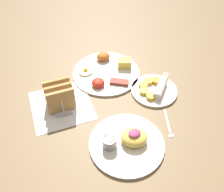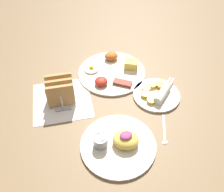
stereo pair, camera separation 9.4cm
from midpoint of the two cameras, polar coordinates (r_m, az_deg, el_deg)
ground_plane at (r=0.93m, az=3.55°, el=-3.21°), size 3.00×3.00×0.00m
napkin_flat at (r=0.97m, az=-8.63°, el=-1.06°), size 0.22×0.22×0.00m
plate_breakfast at (r=1.07m, az=2.51°, el=5.60°), size 0.28×0.28×0.05m
plate_condiments at (r=1.00m, az=12.84°, el=0.36°), size 0.18×0.18×0.04m
plate_foreground at (r=0.83m, az=4.71°, el=-10.88°), size 0.25×0.25×0.06m
toast_rack at (r=0.94m, az=-8.96°, el=1.02°), size 0.10×0.12×0.10m
teaspoon at (r=0.89m, az=14.95°, el=-8.57°), size 0.05×0.12×0.01m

